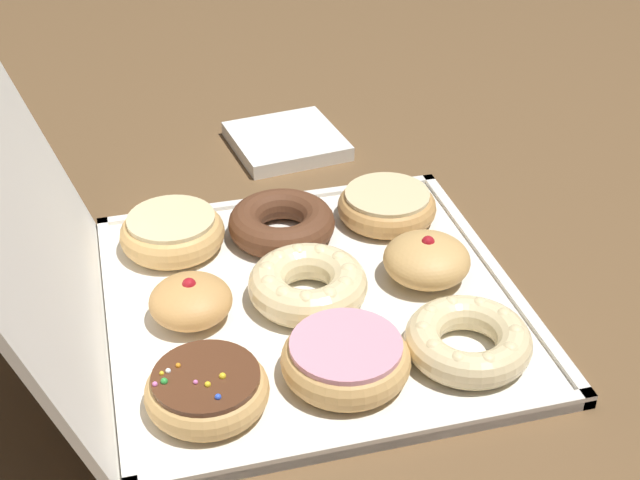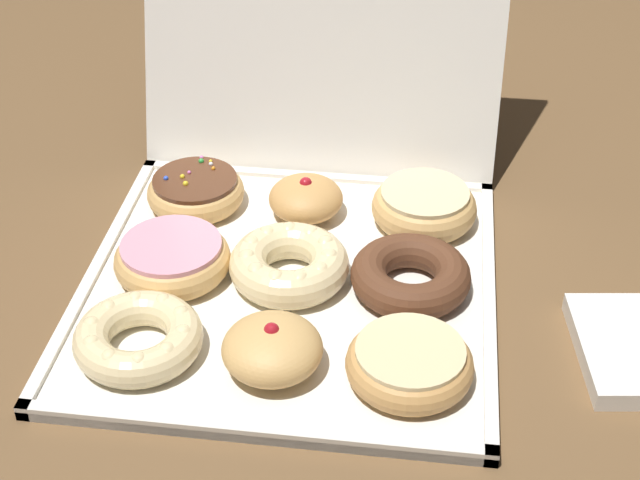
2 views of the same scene
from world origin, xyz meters
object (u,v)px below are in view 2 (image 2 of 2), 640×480
at_px(jelly_filled_donut_7, 307,198).
at_px(glazed_ring_donut_8, 424,206).
at_px(cruller_donut_0, 138,337).
at_px(cruller_donut_4, 289,263).
at_px(pink_frosted_donut_3, 173,256).
at_px(jelly_filled_donut_1, 272,348).
at_px(chocolate_cake_ring_donut_5, 411,276).
at_px(glazed_ring_donut_2, 410,363).
at_px(donut_box, 289,287).
at_px(sprinkle_donut_6, 196,191).

bearing_deg(jelly_filled_donut_7, glazed_ring_donut_8, 1.16).
height_order(cruller_donut_0, cruller_donut_4, cruller_donut_4).
bearing_deg(cruller_donut_4, glazed_ring_donut_8, 42.77).
height_order(pink_frosted_donut_3, jelly_filled_donut_7, jelly_filled_donut_7).
bearing_deg(jelly_filled_donut_7, cruller_donut_0, -116.65).
distance_m(jelly_filled_donut_1, chocolate_cake_ring_donut_5, 0.17).
bearing_deg(jelly_filled_donut_1, cruller_donut_4, 92.57).
bearing_deg(chocolate_cake_ring_donut_5, pink_frosted_donut_3, -179.56).
distance_m(glazed_ring_donut_2, glazed_ring_donut_8, 0.24).
height_order(donut_box, sprinkle_donut_6, sprinkle_donut_6).
height_order(cruller_donut_0, glazed_ring_donut_2, same).
distance_m(sprinkle_donut_6, jelly_filled_donut_7, 0.13).
bearing_deg(cruller_donut_4, sprinkle_donut_6, 135.73).
distance_m(glazed_ring_donut_2, sprinkle_donut_6, 0.35).
bearing_deg(jelly_filled_donut_7, sprinkle_donut_6, 178.56).
distance_m(donut_box, cruller_donut_0, 0.17).
height_order(donut_box, glazed_ring_donut_8, glazed_ring_donut_8).
distance_m(donut_box, chocolate_cake_ring_donut_5, 0.12).
relative_size(cruller_donut_4, sprinkle_donut_6, 1.11).
relative_size(pink_frosted_donut_3, jelly_filled_donut_7, 1.44).
bearing_deg(glazed_ring_donut_8, cruller_donut_4, -137.23).
bearing_deg(glazed_ring_donut_2, jelly_filled_donut_1, -178.66).
relative_size(donut_box, glazed_ring_donut_2, 3.60).
relative_size(glazed_ring_donut_2, cruller_donut_4, 0.94).
xyz_separation_m(cruller_donut_4, jelly_filled_donut_7, (0.00, 0.12, 0.00)).
xyz_separation_m(glazed_ring_donut_2, sprinkle_donut_6, (-0.25, 0.24, 0.00)).
distance_m(glazed_ring_donut_2, pink_frosted_donut_3, 0.27).
height_order(cruller_donut_0, glazed_ring_donut_8, glazed_ring_donut_8).
bearing_deg(donut_box, jelly_filled_donut_7, 89.42).
bearing_deg(cruller_donut_4, glazed_ring_donut_2, -44.54).
bearing_deg(chocolate_cake_ring_donut_5, cruller_donut_4, 179.87).
bearing_deg(cruller_donut_0, jelly_filled_donut_1, -2.43).
distance_m(cruller_donut_0, chocolate_cake_ring_donut_5, 0.27).
relative_size(donut_box, pink_frosted_donut_3, 3.48).
distance_m(pink_frosted_donut_3, sprinkle_donut_6, 0.12).
bearing_deg(pink_frosted_donut_3, chocolate_cake_ring_donut_5, 0.44).
distance_m(chocolate_cake_ring_donut_5, sprinkle_donut_6, 0.27).
relative_size(glazed_ring_donut_2, jelly_filled_donut_7, 1.40).
distance_m(cruller_donut_4, sprinkle_donut_6, 0.17).
xyz_separation_m(cruller_donut_0, jelly_filled_donut_1, (0.12, -0.01, 0.01)).
height_order(donut_box, jelly_filled_donut_1, jelly_filled_donut_1).
xyz_separation_m(sprinkle_donut_6, glazed_ring_donut_8, (0.25, -0.00, 0.00)).
distance_m(cruller_donut_4, jelly_filled_donut_7, 0.12).
xyz_separation_m(cruller_donut_4, sprinkle_donut_6, (-0.12, 0.12, -0.00)).
xyz_separation_m(jelly_filled_donut_1, glazed_ring_donut_2, (0.12, 0.00, -0.01)).
bearing_deg(jelly_filled_donut_1, pink_frosted_donut_3, 134.30).
distance_m(pink_frosted_donut_3, jelly_filled_donut_7, 0.17).
bearing_deg(jelly_filled_donut_7, chocolate_cake_ring_donut_5, -44.50).
relative_size(jelly_filled_donut_1, glazed_ring_donut_8, 0.79).
height_order(donut_box, cruller_donut_0, cruller_donut_0).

